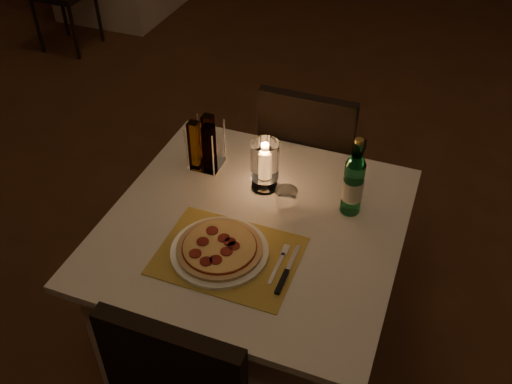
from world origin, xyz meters
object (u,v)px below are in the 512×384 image
(chair_far, at_px, (310,153))
(pizza, at_px, (219,248))
(tumbler, at_px, (286,199))
(water_bottle, at_px, (353,183))
(main_table, at_px, (254,291))
(plate, at_px, (220,251))
(hurricane_candle, at_px, (265,162))

(chair_far, distance_m, pizza, 0.92)
(chair_far, distance_m, tumbler, 0.65)
(tumbler, relative_size, water_bottle, 0.27)
(main_table, height_order, water_bottle, water_bottle)
(chair_far, bearing_deg, water_bottle, -61.25)
(main_table, distance_m, tumbler, 0.43)
(main_table, relative_size, plate, 3.12)
(pizza, distance_m, tumbler, 0.32)
(pizza, relative_size, tumbler, 3.49)
(pizza, height_order, hurricane_candle, hurricane_candle)
(water_bottle, distance_m, hurricane_candle, 0.33)
(chair_far, relative_size, tumbler, 11.21)
(hurricane_candle, bearing_deg, tumbler, -37.09)
(pizza, distance_m, water_bottle, 0.51)
(chair_far, height_order, water_bottle, water_bottle)
(plate, bearing_deg, water_bottle, 46.15)
(plate, bearing_deg, pizza, -120.77)
(main_table, height_order, plate, plate)
(chair_far, distance_m, hurricane_candle, 0.61)
(plate, xyz_separation_m, water_bottle, (0.34, 0.36, 0.11))
(plate, distance_m, hurricane_candle, 0.39)
(tumbler, xyz_separation_m, water_bottle, (0.21, 0.07, 0.08))
(pizza, xyz_separation_m, tumbler, (0.13, 0.29, 0.01))
(plate, height_order, pizza, pizza)
(plate, xyz_separation_m, pizza, (-0.00, -0.00, 0.02))
(plate, relative_size, hurricane_candle, 1.62)
(chair_far, relative_size, water_bottle, 2.98)
(chair_far, height_order, tumbler, chair_far)
(plate, bearing_deg, main_table, 74.48)
(chair_far, bearing_deg, hurricane_candle, -93.49)
(pizza, bearing_deg, main_table, 74.44)
(pizza, distance_m, hurricane_candle, 0.38)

